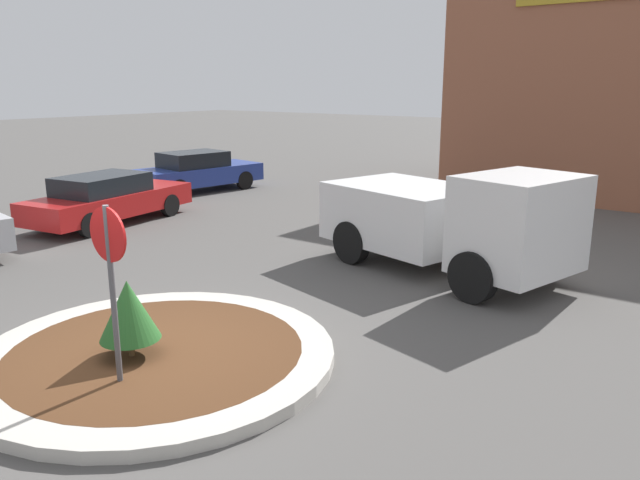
{
  "coord_description": "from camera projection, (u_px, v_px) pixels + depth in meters",
  "views": [
    {
      "loc": [
        6.48,
        -4.95,
        3.67
      ],
      "look_at": [
        0.79,
        2.66,
        1.28
      ],
      "focal_mm": 35.0,
      "sensor_mm": 36.0,
      "label": 1
    }
  ],
  "objects": [
    {
      "name": "utility_truck",
      "position": [
        448.0,
        219.0,
        12.23
      ],
      "size": [
        5.41,
        3.35,
        2.13
      ],
      "rotation": [
        0.0,
        0.0,
        -0.25
      ],
      "color": "silver",
      "rests_on": "ground_plane"
    },
    {
      "name": "parked_sedan_red",
      "position": [
        108.0,
        198.0,
        16.71
      ],
      "size": [
        2.41,
        4.91,
        1.34
      ],
      "rotation": [
        0.0,
        0.0,
        1.72
      ],
      "color": "#B21919",
      "rests_on": "ground_plane"
    },
    {
      "name": "island_shrub",
      "position": [
        129.0,
        310.0,
        8.12
      ],
      "size": [
        0.79,
        0.79,
        1.04
      ],
      "color": "brown",
      "rests_on": "traffic_island"
    },
    {
      "name": "ground_plane",
      "position": [
        157.0,
        361.0,
        8.5
      ],
      "size": [
        120.0,
        120.0,
        0.0
      ],
      "primitive_type": "plane",
      "color": "#514F4C"
    },
    {
      "name": "stop_sign",
      "position": [
        111.0,
        267.0,
        7.23
      ],
      "size": [
        0.65,
        0.07,
        2.33
      ],
      "color": "#4C4C51",
      "rests_on": "ground_plane"
    },
    {
      "name": "traffic_island",
      "position": [
        157.0,
        355.0,
        8.48
      ],
      "size": [
        4.84,
        4.84,
        0.16
      ],
      "color": "#BCB7AD",
      "rests_on": "ground_plane"
    },
    {
      "name": "parked_sedan_blue",
      "position": [
        198.0,
        171.0,
        21.76
      ],
      "size": [
        2.34,
        4.61,
        1.39
      ],
      "rotation": [
        0.0,
        0.0,
        1.43
      ],
      "color": "navy",
      "rests_on": "ground_plane"
    }
  ]
}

